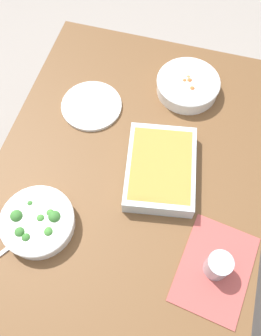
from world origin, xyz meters
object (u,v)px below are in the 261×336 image
side_plate (92,106)px  spoon_by_broccoli (15,243)px  broccoli_bowl (38,222)px  spoon_by_stew (177,94)px  baking_dish (161,168)px  drink_cup (218,266)px  stew_bowl (188,85)px

side_plate → spoon_by_broccoli: (-0.55, 0.06, -0.00)m
broccoli_bowl → spoon_by_stew: broccoli_bowl is taller
broccoli_bowl → baking_dish: broccoli_bowl is taller
baking_dish → spoon_by_broccoli: bearing=133.5°
broccoli_bowl → drink_cup: size_ratio=2.67×
spoon_by_stew → spoon_by_broccoli: bearing=152.6°
broccoli_bowl → baking_dish: size_ratio=0.68×
broccoli_bowl → drink_cup: bearing=-88.7°
baking_dish → spoon_by_stew: baking_dish is taller
stew_bowl → broccoli_bowl: 0.72m
stew_bowl → side_plate: stew_bowl is taller
stew_bowl → broccoli_bowl: (-0.64, 0.33, -0.00)m
drink_cup → spoon_by_stew: size_ratio=0.60×
broccoli_bowl → spoon_by_broccoli: (-0.07, 0.05, -0.03)m
stew_bowl → spoon_by_broccoli: bearing=151.6°
spoon_by_stew → spoon_by_broccoli: size_ratio=0.91×
drink_cup → spoon_by_stew: drink_cup is taller
baking_dish → side_plate: baking_dish is taller
drink_cup → spoon_by_broccoli: drink_cup is taller
baking_dish → spoon_by_stew: size_ratio=2.35×
side_plate → spoon_by_stew: bearing=-64.8°
broccoli_bowl → baking_dish: bearing=-49.1°
broccoli_bowl → spoon_by_broccoli: 0.09m
baking_dish → spoon_by_broccoli: 0.51m
side_plate → spoon_by_stew: (0.14, -0.29, -0.00)m
stew_bowl → drink_cup: size_ratio=2.74×
broccoli_bowl → spoon_by_stew: 0.68m
stew_bowl → broccoli_bowl: bearing=152.3°
broccoli_bowl → spoon_by_broccoli: size_ratio=1.46×
spoon_by_stew → baking_dish: bearing=-177.6°
side_plate → stew_bowl: bearing=-62.7°
spoon_by_broccoli → spoon_by_stew: bearing=-27.4°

